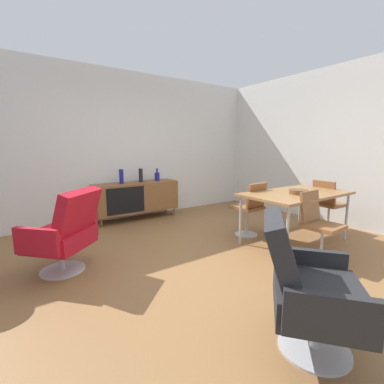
% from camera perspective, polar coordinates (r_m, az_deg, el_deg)
% --- Properties ---
extents(ground_plane, '(8.32, 8.32, 0.00)m').
position_cam_1_polar(ground_plane, '(3.28, -0.20, -15.42)').
color(ground_plane, olive).
extents(wall_back, '(6.80, 0.12, 2.80)m').
position_cam_1_polar(wall_back, '(5.32, -16.49, 9.37)').
color(wall_back, silver).
rests_on(wall_back, ground_plane).
extents(wall_right, '(0.12, 5.60, 2.80)m').
position_cam_1_polar(wall_right, '(5.46, 29.02, 8.56)').
color(wall_right, silver).
rests_on(wall_right, ground_plane).
extents(sideboard, '(1.60, 0.45, 0.72)m').
position_cam_1_polar(sideboard, '(5.23, -11.79, -1.02)').
color(sideboard, brown).
rests_on(sideboard, ground_plane).
extents(vase_cobalt, '(0.08, 0.08, 0.26)m').
position_cam_1_polar(vase_cobalt, '(5.07, -14.92, 3.24)').
color(vase_cobalt, navy).
rests_on(vase_cobalt, sideboard).
extents(vase_sculptural_dark, '(0.10, 0.10, 0.25)m').
position_cam_1_polar(vase_sculptural_dark, '(5.37, -7.49, 3.35)').
color(vase_sculptural_dark, navy).
rests_on(vase_sculptural_dark, sideboard).
extents(vase_ceramic_small, '(0.08, 0.08, 0.26)m').
position_cam_1_polar(vase_ceramic_small, '(5.22, -10.94, 3.53)').
color(vase_ceramic_small, black).
rests_on(vase_ceramic_small, sideboard).
extents(dining_table, '(1.60, 0.90, 0.74)m').
position_cam_1_polar(dining_table, '(4.13, 21.45, -0.68)').
color(dining_table, olive).
rests_on(dining_table, ground_plane).
extents(wooden_bowl_on_table, '(0.26, 0.26, 0.06)m').
position_cam_1_polar(wooden_bowl_on_table, '(4.01, 21.93, 0.04)').
color(wooden_bowl_on_table, brown).
rests_on(wooden_bowl_on_table, dining_table).
extents(dining_chair_front_left, '(0.42, 0.44, 0.86)m').
position_cam_1_polar(dining_chair_front_left, '(3.60, 25.46, -6.15)').
color(dining_chair_front_left, brown).
rests_on(dining_chair_front_left, ground_plane).
extents(dining_chair_back_left, '(0.41, 0.44, 0.86)m').
position_cam_1_polar(dining_chair_back_left, '(4.24, 12.35, -3.11)').
color(dining_chair_back_left, brown).
rests_on(dining_chair_back_left, ground_plane).
extents(dining_chair_far_end, '(0.45, 0.43, 0.86)m').
position_cam_1_polar(dining_chair_far_end, '(4.93, 27.05, -2.20)').
color(dining_chair_far_end, brown).
rests_on(dining_chair_far_end, ground_plane).
extents(lounge_chair_red, '(0.91, 0.91, 0.95)m').
position_cam_1_polar(lounge_chair_red, '(3.28, -25.58, -7.66)').
color(lounge_chair_red, red).
rests_on(lounge_chair_red, ground_plane).
extents(armchair_black_shell, '(0.91, 0.90, 0.95)m').
position_cam_1_polar(armchair_black_shell, '(2.06, 23.59, -17.90)').
color(armchair_black_shell, '#262628').
rests_on(armchair_black_shell, ground_plane).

